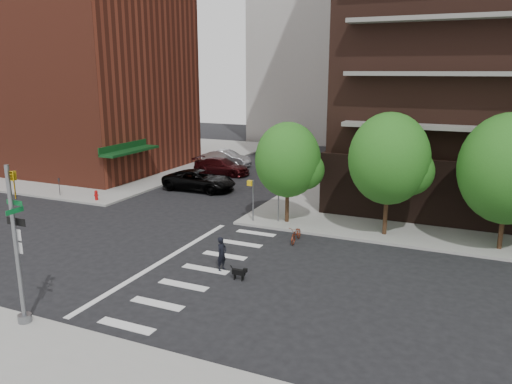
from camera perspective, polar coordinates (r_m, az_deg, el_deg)
The scene contains 17 objects.
ground at distance 25.97m, azimuth -11.60°, elevation -7.62°, with size 120.00×120.00×0.00m, color black.
sidewalk_nw at distance 58.71m, azimuth -17.93°, elevation 4.01°, with size 31.00×33.00×0.15m, color gray.
crosswalk at distance 24.82m, azimuth -7.40°, elevation -8.46°, with size 3.85×13.00×0.01m.
midrise_nw at distance 52.25m, azimuth -20.75°, elevation 13.79°, with size 21.40×15.50×20.00m.
tree_a at distance 30.35m, azimuth 3.65°, elevation 3.68°, with size 4.00×4.00×5.90m.
tree_b at distance 28.77m, azimuth 14.96°, elevation 3.69°, with size 4.50×4.50×6.65m.
tree_c at distance 28.51m, azimuth 26.92°, elevation 2.37°, with size 5.00×5.00×6.80m.
traffic_signal at distance 20.21m, azimuth -25.53°, elevation -6.84°, with size 0.90×0.75×6.00m.
pedestrian_signal at distance 30.89m, azimuth 0.29°, elevation -0.27°, with size 2.18×0.67×2.60m.
fire_hydrant at distance 37.97m, azimuth -17.80°, elevation -0.30°, with size 0.24×0.24×0.73m.
parking_meter at distance 40.26m, azimuth -21.58°, elevation 0.76°, with size 0.10×0.08×1.32m.
parked_car_black at distance 39.92m, azimuth -6.48°, elevation 1.34°, with size 5.85×2.70×1.63m, color black.
parked_car_maroon at distance 45.79m, azimuth -3.95°, elevation 2.94°, with size 5.29×2.15×1.54m, color #360C0F.
parked_car_silver at distance 49.76m, azimuth -3.38°, elevation 3.86°, with size 4.90×1.71×1.61m, color #B2B6BB.
scooter at distance 27.97m, azimuth 4.62°, elevation -4.81°, with size 0.61×1.74×0.92m, color maroon.
dog_walker at distance 23.99m, azimuth -3.94°, elevation -7.06°, with size 0.40×0.60×1.66m, color black.
dog at distance 23.02m, azimuth -1.91°, elevation -9.15°, with size 0.72×0.20×0.61m.
Camera 1 is at (14.34, -19.53, 9.35)m, focal length 35.00 mm.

